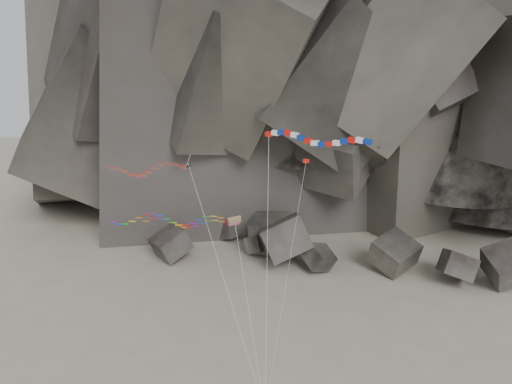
% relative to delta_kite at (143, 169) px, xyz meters
% --- Properties ---
extents(ground, '(260.00, 260.00, 0.00)m').
position_rel_delta_kite_xyz_m(ground, '(11.30, -2.90, -21.84)').
color(ground, '#A29883').
rests_on(ground, ground).
extents(headland, '(110.00, 70.00, 84.00)m').
position_rel_delta_kite_xyz_m(headland, '(11.30, 67.10, 20.16)').
color(headland, '#565046').
rests_on(headland, ground).
extents(boulder_field, '(64.48, 17.77, 9.29)m').
position_rel_delta_kite_xyz_m(boulder_field, '(17.13, 28.39, -19.58)').
color(boulder_field, '#47423F').
rests_on(boulder_field, ground).
extents(delta_kite, '(18.77, 9.86, 22.02)m').
position_rel_delta_kite_xyz_m(delta_kite, '(0.00, 0.00, 0.00)').
color(delta_kite, red).
rests_on(delta_kite, ground).
extents(banner_kite, '(10.10, 10.14, 24.53)m').
position_rel_delta_kite_xyz_m(banner_kite, '(17.46, -1.34, 3.78)').
color(banner_kite, red).
rests_on(banner_kite, ground).
extents(parafoil_kite, '(17.17, 6.75, 16.51)m').
position_rel_delta_kite_xyz_m(parafoil_kite, '(3.50, -2.91, -4.30)').
color(parafoil_kite, yellow).
rests_on(parafoil_kite, ground).
extents(pennant_kite, '(2.66, 8.23, 21.97)m').
position_rel_delta_kite_xyz_m(pennant_kite, '(16.16, -2.49, -2.72)').
color(pennant_kite, red).
rests_on(pennant_kite, ground).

